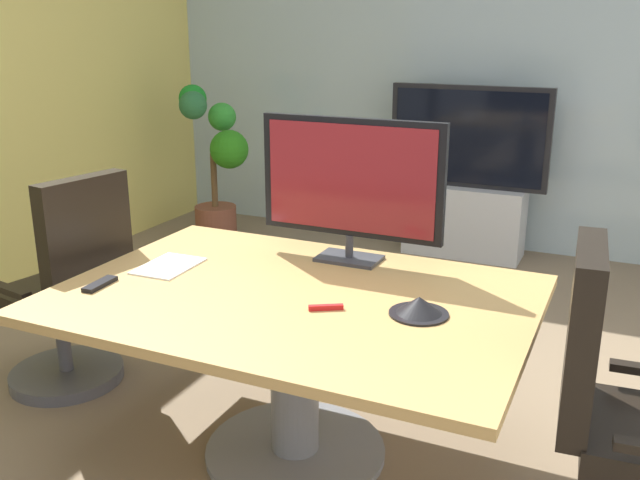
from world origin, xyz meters
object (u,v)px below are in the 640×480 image
at_px(conference_phone, 419,307).
at_px(wall_display_unit, 465,200).
at_px(office_chair_left, 70,301).
at_px(tv_monitor, 351,182).
at_px(potted_plant, 216,163).
at_px(office_chair_right, 627,436).
at_px(remote_control, 100,284).
at_px(conference_table, 294,334).

bearing_deg(conference_phone, wall_display_unit, 99.97).
xyz_separation_m(office_chair_left, tv_monitor, (1.30, 0.41, 0.63)).
height_order(tv_monitor, potted_plant, tv_monitor).
relative_size(tv_monitor, wall_display_unit, 0.64).
height_order(office_chair_left, office_chair_right, same).
bearing_deg(tv_monitor, wall_display_unit, 91.19).
xyz_separation_m(potted_plant, remote_control, (1.18, -2.69, 0.07)).
bearing_deg(office_chair_right, office_chair_left, 82.68).
height_order(wall_display_unit, remote_control, wall_display_unit).
distance_m(wall_display_unit, conference_phone, 3.01).
distance_m(conference_table, tv_monitor, 0.72).
height_order(wall_display_unit, conference_phone, wall_display_unit).
bearing_deg(conference_table, potted_plant, 128.45).
distance_m(potted_plant, remote_control, 2.94).
bearing_deg(wall_display_unit, remote_control, -103.01).
bearing_deg(office_chair_left, wall_display_unit, 166.60).
distance_m(office_chair_left, wall_display_unit, 3.14).
relative_size(conference_table, conference_phone, 8.40).
relative_size(office_chair_right, wall_display_unit, 0.83).
xyz_separation_m(conference_table, conference_phone, (0.51, 0.00, 0.21)).
relative_size(conference_table, wall_display_unit, 1.41).
bearing_deg(potted_plant, office_chair_left, -74.00).
height_order(office_chair_left, potted_plant, potted_plant).
bearing_deg(office_chair_right, tv_monitor, 61.58).
bearing_deg(conference_table, office_chair_right, -3.05).
bearing_deg(potted_plant, conference_phone, -44.84).
relative_size(conference_table, office_chair_left, 1.70).
height_order(conference_table, office_chair_left, office_chair_left).
distance_m(conference_table, conference_phone, 0.55).
bearing_deg(tv_monitor, conference_phone, -45.40).
xyz_separation_m(tv_monitor, wall_display_unit, (-0.05, 2.48, -0.65)).
distance_m(office_chair_right, tv_monitor, 1.47).
height_order(office_chair_right, wall_display_unit, wall_display_unit).
relative_size(office_chair_right, tv_monitor, 1.30).
height_order(conference_table, conference_phone, conference_phone).
height_order(tv_monitor, wall_display_unit, tv_monitor).
relative_size(conference_table, potted_plant, 1.45).
bearing_deg(office_chair_right, conference_phone, 80.49).
height_order(office_chair_left, remote_control, office_chair_left).
height_order(office_chair_right, remote_control, office_chair_right).
height_order(tv_monitor, remote_control, tv_monitor).
bearing_deg(office_chair_left, office_chair_right, 96.88).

